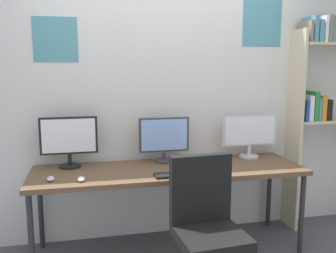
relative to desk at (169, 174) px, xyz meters
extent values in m
cube|color=silver|center=(0.00, 0.42, 0.61)|extent=(4.68, 0.10, 2.60)
cube|color=teal|center=(-0.90, 0.37, 1.13)|extent=(0.37, 0.01, 0.37)
cube|color=teal|center=(0.98, 0.37, 1.31)|extent=(0.39, 0.01, 0.44)
cube|color=brown|center=(0.00, 0.00, 0.03)|extent=(2.28, 0.68, 0.04)
cylinder|color=#262628|center=(-1.09, -0.29, -0.34)|extent=(0.04, 0.04, 0.70)
cylinder|color=#262628|center=(1.09, -0.29, -0.34)|extent=(0.04, 0.04, 0.70)
cylinder|color=#262628|center=(-1.09, 0.29, -0.34)|extent=(0.04, 0.04, 0.70)
cylinder|color=#262628|center=(1.09, 0.29, -0.34)|extent=(0.04, 0.04, 0.70)
cube|color=beige|center=(1.29, 0.23, 0.28)|extent=(0.03, 0.28, 1.94)
cube|color=beige|center=(1.69, 0.23, 0.37)|extent=(0.76, 0.28, 0.02)
cube|color=beige|center=(1.69, 0.23, 1.11)|extent=(0.76, 0.28, 0.02)
cube|color=#1E4799|center=(1.36, 0.22, 0.49)|extent=(0.03, 0.22, 0.20)
cube|color=white|center=(1.41, 0.23, 0.51)|extent=(0.05, 0.22, 0.24)
cube|color=#287F3D|center=(1.46, 0.23, 0.53)|extent=(0.05, 0.22, 0.28)
cube|color=teal|center=(1.50, 0.23, 0.49)|extent=(0.02, 0.22, 0.22)
cube|color=orange|center=(1.54, 0.24, 0.51)|extent=(0.05, 0.22, 0.24)
cube|color=black|center=(1.60, 0.24, 0.49)|extent=(0.05, 0.22, 0.20)
cube|color=gray|center=(1.36, 0.23, 1.22)|extent=(0.03, 0.22, 0.20)
cube|color=teal|center=(1.40, 0.23, 1.24)|extent=(0.04, 0.22, 0.24)
cube|color=teal|center=(1.46, 0.22, 1.22)|extent=(0.05, 0.22, 0.20)
cube|color=white|center=(1.50, 0.22, 1.24)|extent=(0.03, 0.22, 0.24)
cube|color=gray|center=(1.55, 0.23, 1.25)|extent=(0.04, 0.22, 0.25)
cube|color=teal|center=(1.60, 0.24, 1.24)|extent=(0.03, 0.22, 0.24)
cube|color=#287F3D|center=(1.64, 0.24, 1.22)|extent=(0.04, 0.22, 0.20)
cube|color=#287F3D|center=(1.69, 0.23, 1.25)|extent=(0.04, 0.22, 0.26)
cube|color=black|center=(0.11, -0.78, -0.22)|extent=(0.47, 0.47, 0.08)
cube|color=black|center=(0.09, -0.59, 0.06)|extent=(0.44, 0.10, 0.48)
cylinder|color=black|center=(-0.82, 0.21, 0.06)|extent=(0.18, 0.18, 0.02)
cylinder|color=black|center=(-0.82, 0.21, 0.12)|extent=(0.03, 0.03, 0.10)
cube|color=black|center=(-0.82, 0.21, 0.33)|extent=(0.48, 0.03, 0.32)
cube|color=white|center=(-0.82, 0.20, 0.33)|extent=(0.44, 0.01, 0.28)
cylinder|color=#38383D|center=(0.00, 0.21, 0.06)|extent=(0.18, 0.18, 0.02)
cylinder|color=#38383D|center=(0.00, 0.21, 0.11)|extent=(0.03, 0.03, 0.08)
cube|color=#38383D|center=(0.00, 0.21, 0.30)|extent=(0.45, 0.03, 0.31)
cube|color=#8CB2F2|center=(0.00, 0.20, 0.30)|extent=(0.41, 0.01, 0.28)
cylinder|color=silver|center=(0.82, 0.21, 0.06)|extent=(0.18, 0.18, 0.02)
cylinder|color=silver|center=(0.82, 0.21, 0.12)|extent=(0.03, 0.03, 0.09)
cube|color=silver|center=(0.82, 0.21, 0.30)|extent=(0.54, 0.03, 0.28)
cube|color=white|center=(0.82, 0.20, 0.30)|extent=(0.49, 0.01, 0.25)
cube|color=black|center=(0.00, -0.23, 0.06)|extent=(0.33, 0.13, 0.02)
ellipsoid|color=silver|center=(-0.73, -0.21, 0.07)|extent=(0.06, 0.10, 0.03)
ellipsoid|color=silver|center=(-0.95, -0.15, 0.07)|extent=(0.06, 0.10, 0.03)
cylinder|color=red|center=(0.26, -0.04, 0.09)|extent=(0.08, 0.08, 0.09)
torus|color=red|center=(0.30, -0.04, 0.09)|extent=(0.06, 0.01, 0.06)
camera|label=1|loc=(-0.66, -2.95, 0.90)|focal=39.42mm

